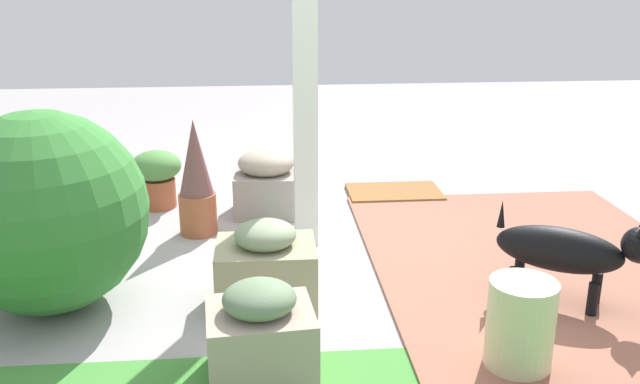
% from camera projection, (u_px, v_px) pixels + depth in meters
% --- Properties ---
extents(ground_plane, '(12.00, 12.00, 0.00)m').
position_uv_depth(ground_plane, '(360.00, 256.00, 3.90)').
color(ground_plane, '#9E999A').
extents(brick_path, '(1.80, 2.40, 0.02)m').
position_uv_depth(brick_path, '(536.00, 264.00, 3.78)').
color(brick_path, '#955E49').
rests_on(brick_path, ground).
extents(porch_pillar, '(0.13, 0.13, 2.11)m').
position_uv_depth(porch_pillar, '(305.00, 65.00, 3.77)').
color(porch_pillar, white).
rests_on(porch_pillar, ground).
extents(stone_planter_nearest, '(0.44, 0.42, 0.43)m').
position_uv_depth(stone_planter_nearest, '(266.00, 183.00, 4.54)').
color(stone_planter_nearest, gray).
rests_on(stone_planter_nearest, ground).
extents(stone_planter_mid, '(0.48, 0.38, 0.43)m').
position_uv_depth(stone_planter_mid, '(266.00, 267.00, 3.30)').
color(stone_planter_mid, gray).
rests_on(stone_planter_mid, ground).
extents(stone_planter_far, '(0.45, 0.39, 0.42)m').
position_uv_depth(stone_planter_far, '(261.00, 336.00, 2.69)').
color(stone_planter_far, tan).
rests_on(stone_planter_far, ground).
extents(round_shrub, '(0.96, 0.96, 0.96)m').
position_uv_depth(round_shrub, '(45.00, 212.00, 3.19)').
color(round_shrub, '#347A32').
rests_on(round_shrub, ground).
extents(terracotta_pot_spiky, '(0.23, 0.23, 0.72)m').
position_uv_depth(terracotta_pot_spiky, '(196.00, 180.00, 4.14)').
color(terracotta_pot_spiky, '#A25335').
rests_on(terracotta_pot_spiky, ground).
extents(terracotta_pot_broad, '(0.34, 0.34, 0.39)m').
position_uv_depth(terracotta_pot_broad, '(157.00, 175.00, 4.64)').
color(terracotta_pot_broad, '#A25035').
rests_on(terracotta_pot_broad, ground).
extents(terracotta_pot_tall, '(0.23, 0.23, 0.67)m').
position_uv_depth(terracotta_pot_tall, '(80.00, 185.00, 4.39)').
color(terracotta_pot_tall, '#994D3C').
rests_on(terracotta_pot_tall, ground).
extents(dog, '(0.68, 0.51, 0.50)m').
position_uv_depth(dog, '(570.00, 250.00, 3.24)').
color(dog, black).
rests_on(dog, ground).
extents(ceramic_urn, '(0.27, 0.27, 0.39)m').
position_uv_depth(ceramic_urn, '(520.00, 326.00, 2.76)').
color(ceramic_urn, beige).
rests_on(ceramic_urn, ground).
extents(doormat, '(0.67, 0.43, 0.03)m').
position_uv_depth(doormat, '(394.00, 192.00, 4.96)').
color(doormat, brown).
rests_on(doormat, ground).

